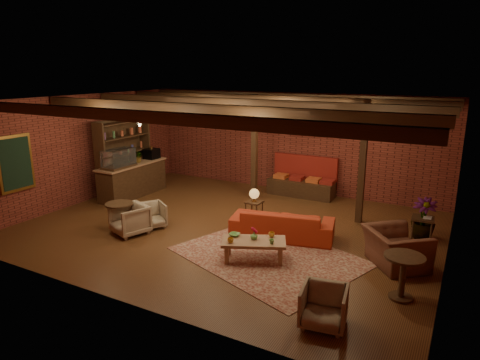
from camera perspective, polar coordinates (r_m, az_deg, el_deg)
The scene contains 29 objects.
floor at distance 10.99m, azimuth -1.45°, elevation -6.33°, with size 10.00×10.00×0.00m, color #391F0E.
ceiling at distance 10.29m, azimuth -1.57°, elevation 10.55°, with size 10.00×8.00×0.02m, color black.
wall_back at distance 14.06m, azimuth 6.71°, elevation 5.00°, with size 10.00×0.02×3.20m, color maroon.
wall_front at distance 7.47m, azimuth -17.10°, elevation -4.26°, with size 10.00×0.02×3.20m, color maroon.
wall_left at distance 13.69m, azimuth -19.99°, elevation 3.95°, with size 0.02×8.00×3.20m, color maroon.
wall_right at distance 9.18m, azimuth 26.63°, elevation -1.69°, with size 0.02×8.00×3.20m, color maroon.
ceiling_beams at distance 10.30m, azimuth -1.56°, elevation 9.88°, with size 9.80×6.40×0.22m, color black, non-canonical shape.
ceiling_pipe at distance 11.73m, azimuth 2.42°, elevation 9.33°, with size 0.12×0.12×9.60m, color black.
post_left at distance 13.05m, azimuth 1.94°, elevation 4.34°, with size 0.16×0.16×3.20m, color black.
post_right at distance 11.37m, azimuth 16.04°, elevation 2.22°, with size 0.16×0.16×3.20m, color black.
service_counter at distance 13.89m, azimuth -14.16°, elevation 1.16°, with size 0.80×2.50×1.60m, color black, non-canonical shape.
plant_counter at distance 13.88m, azimuth -13.41°, elevation 2.98°, with size 0.35×0.39×0.30m, color #337F33.
shelving_hutch at distance 14.15m, azimuth -15.19°, elevation 3.00°, with size 0.52×2.00×2.40m, color black, non-canonical shape.
chalkboard_menu at distance 12.26m, azimuth -27.75°, elevation 1.97°, with size 0.08×0.96×1.46m, color black.
banquette at distance 13.67m, azimuth 8.19°, elevation -0.05°, with size 2.10×0.70×1.00m, color maroon, non-canonical shape.
service_sign at distance 12.91m, azimuth 7.78°, elevation 7.47°, with size 0.86×0.06×0.30m, color #FF5D19.
ceiling_spotlights at distance 10.32m, azimuth -1.55°, elevation 8.66°, with size 6.40×4.40×0.28m, color black, non-canonical shape.
rug at distance 9.40m, azimuth 3.84°, elevation -10.09°, with size 3.68×2.81×0.01m, color maroon.
sofa at distance 10.28m, azimuth 5.66°, elevation -5.83°, with size 2.42×0.94×0.71m, color #A52C16.
coffee_table at distance 9.06m, azimuth 1.77°, elevation -8.31°, with size 1.48×1.15×0.71m.
side_table_lamp at distance 11.36m, azimuth 1.91°, elevation -2.17°, with size 0.42×0.42×0.85m.
round_table_left at distance 11.06m, azimuth -15.76°, elevation -4.13°, with size 0.68×0.68×0.71m.
armchair_a at distance 11.12m, azimuth -11.79°, elevation -4.49°, with size 0.67×0.63×0.69m, color beige.
armchair_b at distance 10.80m, azimuth -14.50°, elevation -4.95°, with size 0.78×0.73×0.80m, color beige.
armchair_right at distance 9.32m, azimuth 20.11°, elevation -7.81°, with size 1.18×0.77×1.03m, color brown.
side_table_book at distance 10.95m, azimuth 23.22°, elevation -4.82°, with size 0.52×0.52×0.57m.
round_table_right at distance 8.10m, azimuth 20.94°, elevation -11.16°, with size 0.69×0.69×0.81m.
armchair_far at distance 7.08m, azimuth 11.10°, elevation -16.01°, with size 0.70×0.65×0.72m, color beige.
plant_tall at distance 10.78m, azimuth 23.79°, elevation 0.21°, with size 1.66×1.66×2.96m, color #4C7F4C.
Camera 1 is at (5.15, -8.88, 3.94)m, focal length 32.00 mm.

